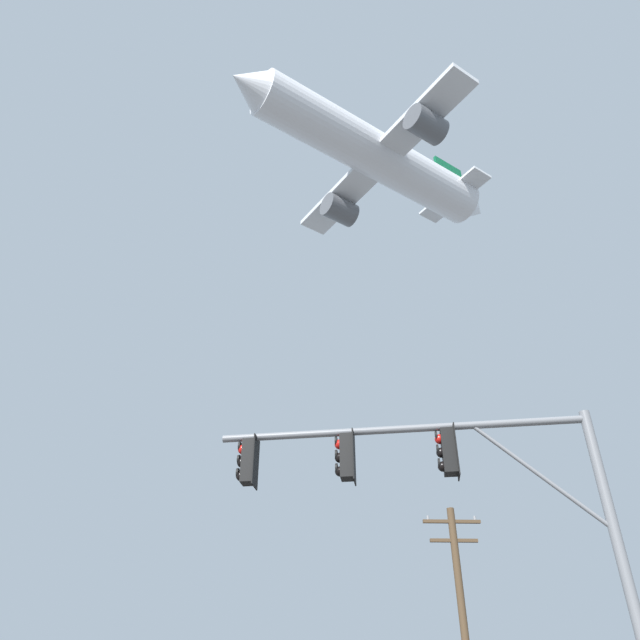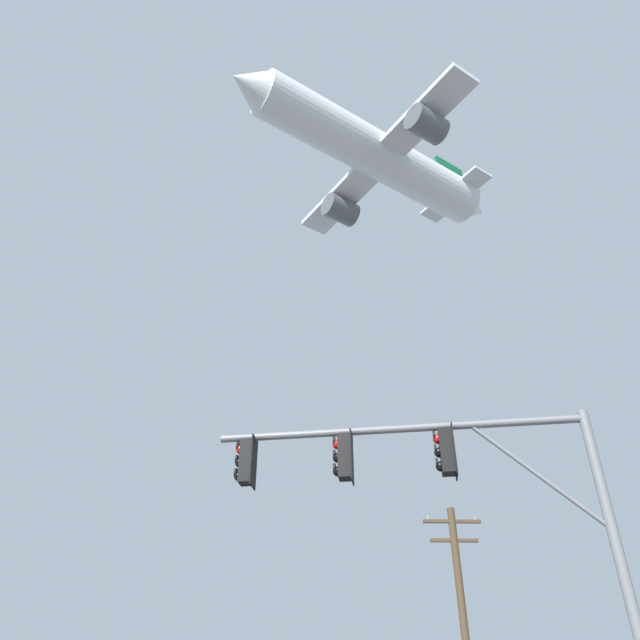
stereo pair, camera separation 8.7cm
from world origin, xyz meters
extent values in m
cylinder|color=slate|center=(6.34, 6.01, 3.21)|extent=(0.20, 0.20, 6.43)
cylinder|color=slate|center=(2.76, 6.63, 6.28)|extent=(7.19, 1.37, 0.15)
cylinder|color=slate|center=(5.26, 6.20, 5.23)|extent=(2.22, 0.46, 2.16)
cube|color=black|center=(-0.25, 7.14, 5.75)|extent=(0.31, 0.36, 0.90)
cylinder|color=black|center=(-0.25, 7.14, 6.26)|extent=(0.05, 0.05, 0.12)
cube|color=black|center=(-0.12, 7.12, 5.75)|extent=(0.10, 0.46, 1.04)
sphere|color=red|center=(-0.40, 7.16, 6.02)|extent=(0.20, 0.20, 0.20)
cylinder|color=black|center=(-0.46, 7.18, 6.08)|extent=(0.07, 0.21, 0.21)
sphere|color=black|center=(-0.40, 7.16, 5.74)|extent=(0.20, 0.20, 0.20)
cylinder|color=black|center=(-0.46, 7.18, 5.80)|extent=(0.07, 0.21, 0.21)
sphere|color=black|center=(-0.40, 7.16, 5.46)|extent=(0.20, 0.20, 0.20)
cylinder|color=black|center=(-0.46, 7.18, 5.52)|extent=(0.07, 0.21, 0.21)
cube|color=black|center=(1.72, 6.80, 5.75)|extent=(0.31, 0.36, 0.90)
cylinder|color=black|center=(1.72, 6.80, 6.26)|extent=(0.05, 0.05, 0.12)
cube|color=black|center=(1.85, 6.78, 5.75)|extent=(0.10, 0.46, 1.04)
sphere|color=red|center=(1.57, 6.83, 6.02)|extent=(0.20, 0.20, 0.20)
cylinder|color=black|center=(1.51, 6.84, 6.08)|extent=(0.07, 0.21, 0.21)
sphere|color=black|center=(1.57, 6.83, 5.74)|extent=(0.20, 0.20, 0.20)
cylinder|color=black|center=(1.51, 6.84, 5.80)|extent=(0.07, 0.21, 0.21)
sphere|color=black|center=(1.57, 6.83, 5.46)|extent=(0.20, 0.20, 0.20)
cylinder|color=black|center=(1.51, 6.84, 5.52)|extent=(0.07, 0.21, 0.21)
cube|color=black|center=(3.69, 6.47, 5.75)|extent=(0.31, 0.36, 0.90)
cylinder|color=black|center=(3.69, 6.47, 6.26)|extent=(0.05, 0.05, 0.12)
cube|color=black|center=(3.82, 6.44, 5.75)|extent=(0.10, 0.46, 1.04)
sphere|color=red|center=(3.54, 6.49, 6.02)|extent=(0.20, 0.20, 0.20)
cylinder|color=black|center=(3.48, 6.50, 6.08)|extent=(0.07, 0.21, 0.21)
sphere|color=black|center=(3.54, 6.49, 5.74)|extent=(0.20, 0.20, 0.20)
cylinder|color=black|center=(3.48, 6.50, 5.80)|extent=(0.07, 0.21, 0.21)
sphere|color=black|center=(3.54, 6.49, 5.46)|extent=(0.20, 0.20, 0.20)
cylinder|color=black|center=(3.48, 6.50, 5.52)|extent=(0.07, 0.21, 0.21)
cylinder|color=brown|center=(6.54, 18.67, 4.10)|extent=(0.28, 0.28, 8.19)
cube|color=brown|center=(6.54, 18.67, 7.69)|extent=(2.20, 0.12, 0.12)
cube|color=brown|center=(6.54, 18.67, 6.99)|extent=(1.80, 0.12, 0.12)
cylinder|color=gray|center=(5.64, 18.67, 7.81)|extent=(0.10, 0.10, 0.18)
cylinder|color=gray|center=(7.44, 18.67, 7.81)|extent=(0.10, 0.10, 0.18)
cylinder|color=white|center=(6.90, 34.16, 45.62)|extent=(22.29, 16.36, 4.22)
cone|color=white|center=(-4.21, 27.05, 45.62)|extent=(4.61, 4.94, 4.01)
cone|color=white|center=(17.91, 41.21, 45.62)|extent=(4.16, 4.45, 3.59)
cube|color=silver|center=(7.46, 34.52, 44.99)|extent=(14.54, 20.46, 0.48)
cylinder|color=#595B60|center=(10.85, 29.23, 43.72)|extent=(3.95, 3.71, 2.38)
cylinder|color=#595B60|center=(4.07, 39.81, 43.72)|extent=(3.95, 3.71, 2.38)
cube|color=#0C5933|center=(15.58, 39.71, 48.00)|extent=(3.28, 2.26, 5.02)
cube|color=silver|center=(15.80, 39.85, 46.02)|extent=(6.27, 7.95, 0.26)
camera|label=1|loc=(0.84, -4.84, 1.38)|focal=34.34mm
camera|label=2|loc=(0.93, -4.84, 1.38)|focal=34.34mm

